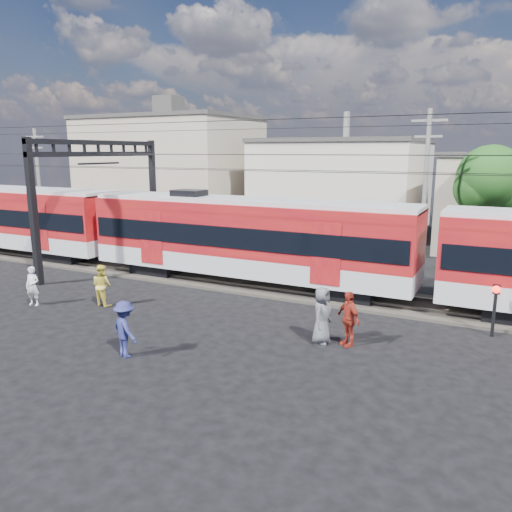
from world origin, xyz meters
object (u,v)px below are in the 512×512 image
object	(u,v)px
pedestrian_a	(33,286)
crossing_signal	(495,301)
pedestrian_c	(125,329)
commuter_train	(250,236)

from	to	relation	value
pedestrian_a	crossing_signal	world-z (taller)	crossing_signal
pedestrian_c	crossing_signal	xyz separation A→B (m)	(10.26, 7.10, 0.40)
pedestrian_c	commuter_train	bearing A→B (deg)	-66.20
pedestrian_c	crossing_signal	size ratio (longest dim) A/B	0.96
commuter_train	pedestrian_c	world-z (taller)	commuter_train
commuter_train	crossing_signal	bearing A→B (deg)	-11.89
commuter_train	crossing_signal	world-z (taller)	commuter_train
pedestrian_c	crossing_signal	bearing A→B (deg)	-124.14
pedestrian_a	crossing_signal	bearing A→B (deg)	2.61
pedestrian_c	crossing_signal	world-z (taller)	crossing_signal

